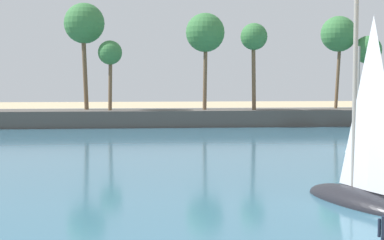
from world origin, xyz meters
name	(u,v)px	position (x,y,z in m)	size (l,w,h in m)	color
sea	(129,130)	(0.00, 53.64, 0.03)	(220.00, 90.14, 0.06)	#386B84
palm_headland	(150,98)	(2.27, 58.77, 3.03)	(87.99, 6.06, 13.23)	#514C47
sailboat_toward_headland	(358,141)	(16.03, 33.84, 0.77)	(3.59, 5.62, 7.84)	white
sailboat_far_left	(360,183)	(9.60, 16.36, 0.91)	(3.71, 6.77, 9.41)	black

